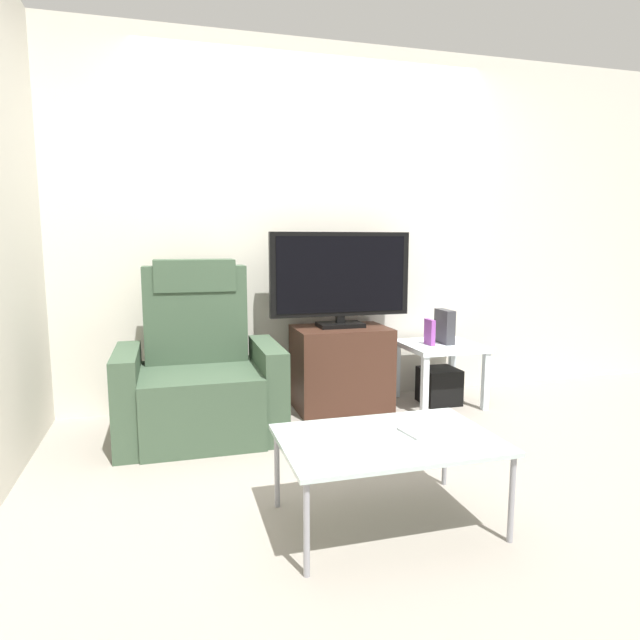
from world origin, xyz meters
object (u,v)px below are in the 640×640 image
(subwoofer_box, at_px, (439,386))
(book_upright, at_px, (430,332))
(tv_stand, at_px, (341,368))
(coffee_table, at_px, (388,443))
(cell_phone, at_px, (413,433))
(television, at_px, (341,277))
(recliner_armchair, at_px, (199,375))
(game_console, at_px, (445,326))
(side_table, at_px, (440,353))

(subwoofer_box, bearing_deg, book_upright, -168.69)
(tv_stand, height_order, book_upright, book_upright)
(subwoofer_box, height_order, coffee_table, coffee_table)
(coffee_table, bearing_deg, cell_phone, 4.86)
(television, bearing_deg, book_upright, -10.53)
(television, xyz_separation_m, recliner_armchair, (-1.01, -0.27, -0.57))
(game_console, bearing_deg, coffee_table, -125.36)
(side_table, relative_size, subwoofer_box, 2.05)
(subwoofer_box, xyz_separation_m, book_upright, (-0.10, -0.02, 0.41))
(recliner_armchair, xyz_separation_m, book_upright, (1.65, 0.15, 0.17))
(book_upright, relative_size, coffee_table, 0.21)
(subwoofer_box, bearing_deg, coffee_table, -124.66)
(game_console, distance_m, coffee_table, 1.89)
(television, xyz_separation_m, side_table, (0.74, -0.10, -0.56))
(television, height_order, game_console, television)
(coffee_table, distance_m, cell_phone, 0.12)
(subwoofer_box, relative_size, book_upright, 1.42)
(recliner_armchair, xyz_separation_m, subwoofer_box, (1.75, 0.17, -0.24))
(side_table, distance_m, cell_phone, 1.77)
(book_upright, xyz_separation_m, cell_phone, (-0.83, -1.49, -0.16))
(coffee_table, bearing_deg, game_console, 54.64)
(side_table, bearing_deg, book_upright, -168.69)
(side_table, distance_m, game_console, 0.20)
(television, relative_size, side_table, 1.87)
(cell_phone, bearing_deg, coffee_table, 175.71)
(television, distance_m, cell_phone, 1.71)
(recliner_armchair, bearing_deg, subwoofer_box, 6.13)
(cell_phone, bearing_deg, subwoofer_box, 49.20)
(coffee_table, bearing_deg, subwoofer_box, 55.34)
(tv_stand, xyz_separation_m, cell_phone, (-0.19, -1.59, 0.09))
(tv_stand, relative_size, coffee_table, 0.73)
(television, xyz_separation_m, game_console, (0.78, -0.09, -0.37))
(recliner_armchair, distance_m, subwoofer_box, 1.77)
(tv_stand, xyz_separation_m, game_console, (0.78, -0.07, 0.28))
(side_table, xyz_separation_m, game_console, (0.04, 0.01, 0.20))
(game_console, bearing_deg, recliner_armchair, -174.30)
(tv_stand, height_order, recliner_armchair, recliner_armchair)
(tv_stand, relative_size, recliner_armchair, 0.61)
(tv_stand, distance_m, recliner_armchair, 1.04)
(television, height_order, side_table, television)
(coffee_table, xyz_separation_m, cell_phone, (0.12, 0.01, 0.03))
(book_upright, bearing_deg, game_console, 12.53)
(tv_stand, bearing_deg, game_console, -5.17)
(game_console, bearing_deg, subwoofer_box, -164.05)
(recliner_armchair, height_order, side_table, recliner_armchair)
(side_table, xyz_separation_m, subwoofer_box, (0.00, 0.00, -0.25))
(subwoofer_box, xyz_separation_m, coffee_table, (-1.05, -1.52, 0.23))
(television, relative_size, game_console, 4.07)
(side_table, xyz_separation_m, coffee_table, (-1.05, -1.52, -0.02))
(recliner_armchair, bearing_deg, cell_phone, -58.06)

